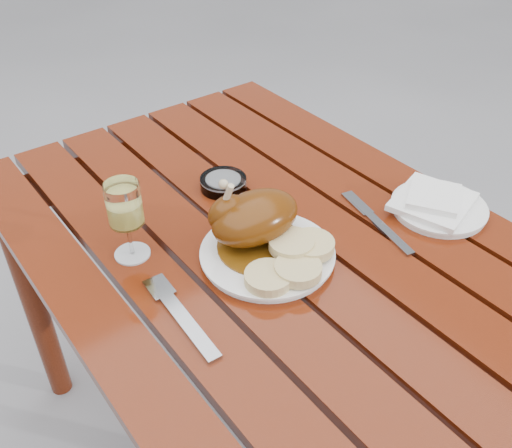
{
  "coord_description": "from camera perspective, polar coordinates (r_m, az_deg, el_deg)",
  "views": [
    {
      "loc": [
        -0.53,
        -0.64,
        1.42
      ],
      "look_at": [
        -0.02,
        0.02,
        0.78
      ],
      "focal_mm": 40.0,
      "sensor_mm": 36.0,
      "label": 1
    }
  ],
  "objects": [
    {
      "name": "table",
      "position": [
        1.33,
        1.45,
        -14.14
      ],
      "size": [
        0.8,
        1.2,
        0.75
      ],
      "primitive_type": "cube",
      "color": "maroon",
      "rests_on": "ground"
    },
    {
      "name": "wine_glass",
      "position": [
        1.01,
        -12.78,
        0.29
      ],
      "size": [
        0.06,
        0.06,
        0.15
      ],
      "primitive_type": "cylinder",
      "rotation": [
        0.0,
        0.0,
        0.0
      ],
      "color": "#FAF271",
      "rests_on": "table"
    },
    {
      "name": "bread_dumplings",
      "position": [
        0.97,
        3.68,
        -3.48
      ],
      "size": [
        0.19,
        0.13,
        0.03
      ],
      "color": "#D6C283",
      "rests_on": "dinner_plate"
    },
    {
      "name": "roast_duck",
      "position": [
        1.01,
        -0.42,
        0.59
      ],
      "size": [
        0.17,
        0.17,
        0.12
      ],
      "color": "#62380B",
      "rests_on": "dinner_plate"
    },
    {
      "name": "ashtray",
      "position": [
        1.2,
        -3.29,
        4.12
      ],
      "size": [
        0.11,
        0.11,
        0.02
      ],
      "primitive_type": "cylinder",
      "rotation": [
        0.0,
        0.0,
        0.13
      ],
      "color": "#B2B7BC",
      "rests_on": "table"
    },
    {
      "name": "dinner_plate",
      "position": [
        1.02,
        1.15,
        -3.05
      ],
      "size": [
        0.29,
        0.29,
        0.02
      ],
      "primitive_type": "cylinder",
      "rotation": [
        0.0,
        0.0,
        -0.24
      ],
      "color": "white",
      "rests_on": "table"
    },
    {
      "name": "napkin",
      "position": [
        1.17,
        17.26,
        2.16
      ],
      "size": [
        0.18,
        0.17,
        0.01
      ],
      "primitive_type": "cube",
      "rotation": [
        0.0,
        0.0,
        0.3
      ],
      "color": "white",
      "rests_on": "side_plate"
    },
    {
      "name": "knife",
      "position": [
        1.11,
        12.43,
        -0.21
      ],
      "size": [
        0.06,
        0.18,
        0.01
      ],
      "primitive_type": "cube",
      "rotation": [
        0.0,
        0.0,
        -0.21
      ],
      "color": "gray",
      "rests_on": "table"
    },
    {
      "name": "side_plate",
      "position": [
        1.18,
        17.81,
        1.55
      ],
      "size": [
        0.21,
        0.21,
        0.02
      ],
      "primitive_type": "cylinder",
      "rotation": [
        0.0,
        0.0,
        0.16
      ],
      "color": "white",
      "rests_on": "table"
    },
    {
      "name": "fork",
      "position": [
        0.92,
        -7.21,
        -9.46
      ],
      "size": [
        0.03,
        0.19,
        0.01
      ],
      "primitive_type": "cube",
      "rotation": [
        0.0,
        0.0,
        -0.05
      ],
      "color": "gray",
      "rests_on": "table"
    }
  ]
}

